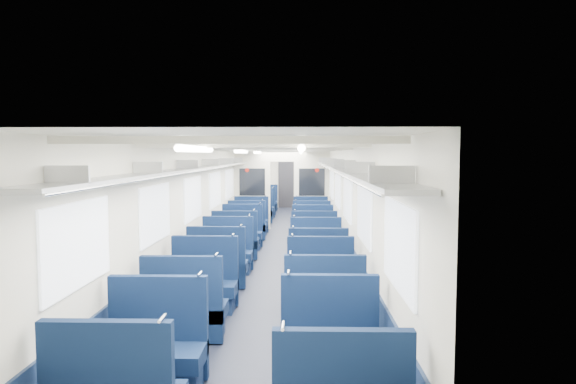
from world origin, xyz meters
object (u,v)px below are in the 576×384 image
at_px(bulkhead, 282,188).
at_px(seat_6, 204,287).
at_px(seat_17, 312,228).
at_px(seat_15, 313,236).
at_px(seat_10, 227,255).
at_px(seat_20, 258,213).
at_px(seat_14, 242,235).
at_px(seat_3, 330,351).
at_px(seat_8, 218,268).
at_px(seat_27, 308,203).
at_px(seat_21, 309,213).
at_px(seat_4, 185,313).
at_px(end_door, 287,184).
at_px(seat_26, 265,203).
at_px(seat_2, 155,353).
at_px(seat_9, 318,270).
at_px(seat_25, 308,206).
at_px(seat_23, 309,209).
at_px(seat_12, 235,244).
at_px(seat_11, 316,256).
at_px(seat_24, 263,206).
at_px(seat_13, 314,244).
at_px(seat_19, 311,222).
at_px(seat_5, 324,311).
at_px(seat_22, 261,209).
at_px(seat_18, 251,222).
at_px(seat_7, 321,288).
at_px(seat_16, 247,227).

distance_m(bulkhead, seat_6, 7.80).
bearing_deg(seat_17, bulkhead, 113.28).
distance_m(seat_15, seat_17, 1.28).
height_order(seat_10, seat_17, same).
bearing_deg(seat_20, seat_14, -90.00).
relative_size(seat_3, seat_8, 1.00).
relative_size(seat_8, seat_27, 1.00).
bearing_deg(seat_14, seat_21, 68.99).
xyz_separation_m(seat_4, seat_17, (1.66, 6.93, 0.00)).
bearing_deg(seat_8, end_door, 86.21).
xyz_separation_m(seat_4, seat_26, (0.00, 13.48, 0.00)).
bearing_deg(seat_2, seat_3, 3.07).
xyz_separation_m(seat_2, seat_26, (0.00, 14.68, 0.00)).
bearing_deg(seat_9, seat_25, 90.00).
bearing_deg(seat_23, seat_14, -106.71).
xyz_separation_m(seat_23, seat_27, (0.00, 2.33, 0.00)).
relative_size(seat_12, seat_26, 1.00).
bearing_deg(seat_8, seat_11, 30.81).
distance_m(seat_15, seat_24, 6.89).
relative_size(end_door, seat_26, 1.87).
bearing_deg(seat_13, seat_19, 90.00).
height_order(seat_8, seat_15, same).
bearing_deg(seat_21, seat_24, 126.62).
bearing_deg(seat_13, seat_9, -90.00).
bearing_deg(seat_3, seat_5, 90.00).
distance_m(seat_4, seat_8, 2.36).
bearing_deg(seat_19, seat_11, -90.00).
distance_m(seat_22, seat_25, 1.92).
distance_m(seat_17, seat_22, 4.70).
bearing_deg(seat_15, end_door, 95.13).
bearing_deg(seat_10, seat_6, -90.00).
xyz_separation_m(seat_9, seat_18, (-1.66, 5.73, 0.00)).
relative_size(seat_3, seat_20, 1.00).
relative_size(bulkhead, seat_14, 2.62).
distance_m(seat_8, seat_10, 1.07).
bearing_deg(seat_12, seat_5, -69.84).
bearing_deg(seat_11, seat_9, -90.00).
relative_size(seat_7, seat_8, 1.00).
bearing_deg(seat_21, seat_5, -90.00).
height_order(seat_7, seat_13, same).
relative_size(seat_22, seat_27, 1.00).
height_order(seat_6, seat_15, same).
bearing_deg(seat_4, end_door, 86.81).
distance_m(seat_8, seat_22, 8.97).
distance_m(seat_18, seat_27, 5.93).
relative_size(seat_3, seat_11, 1.00).
xyz_separation_m(seat_8, seat_10, (0.00, 1.07, 0.00)).
height_order(seat_10, seat_16, same).
xyz_separation_m(seat_7, seat_17, (0.00, 5.78, 0.00)).
xyz_separation_m(seat_2, seat_23, (1.66, 12.52, 0.00)).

